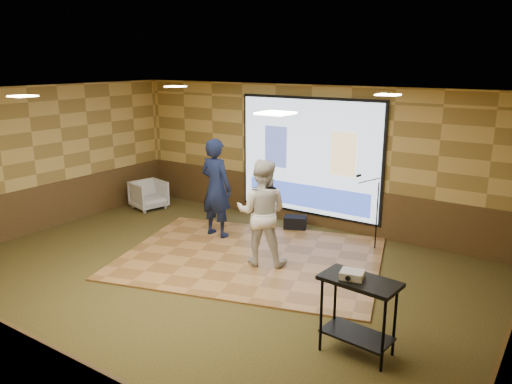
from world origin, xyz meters
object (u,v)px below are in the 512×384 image
Objects in this scene: projector at (352,275)px; banquet_chair at (149,195)px; projector_screen at (309,158)px; duffel_bag at (295,223)px; player_right at (262,212)px; dance_floor at (251,257)px; player_left at (216,188)px; mic_stand at (373,225)px; av_table at (359,302)px.

banquet_chair is at bearing 143.73° from projector.
duffel_bag is (-0.05, -0.44, -1.33)m from projector_screen.
player_right reaches higher than duffel_bag.
duffel_bag is at bearing 93.60° from dance_floor.
projector is at bearing 151.69° from player_left.
projector is 7.22m from banquet_chair.
projector_screen reaches higher than player_left.
projector_screen is at bearing -121.36° from player_left.
player_right is 2.90m from projector.
mic_stand is at bearing 95.19° from projector.
dance_floor is 4.64× the size of av_table.
dance_floor is 3.17× the size of mic_stand.
av_table is at bearing 152.51° from player_left.
duffel_bag is (3.71, 0.61, -0.20)m from banquet_chair.
banquet_chair is (-4.15, 1.36, -0.62)m from player_right.
player_left is at bearing 149.64° from av_table.
mic_stand is at bearing -70.69° from banquet_chair.
dance_floor is 6.08× the size of banquet_chair.
projector_screen reaches higher than mic_stand.
projector_screen is 2.31× the size of mic_stand.
player_right is 2.48× the size of banquet_chair.
player_right is at bearing 158.41° from player_left.
player_left is 2.77m from banquet_chair.
player_left reaches higher than mic_stand.
player_right is 6.82× the size of projector.
banquet_chair is at bearing -170.71° from duffel_bag.
av_table is 0.35m from projector.
mic_stand is (-1.02, 3.45, -0.53)m from projector.
mic_stand is at bearing 44.46° from dance_floor.
player_right is 2.97m from av_table.
dance_floor is at bearing -45.43° from player_right.
player_left reaches higher than duffel_bag.
projector is at bearing -83.82° from mic_stand.
duffel_bag reaches higher than dance_floor.
projector is 0.59× the size of duffel_bag.
banquet_chair is at bearing 173.99° from mic_stand.
player_right reaches higher than projector.
banquet_chair is at bearing 162.33° from dance_floor.
player_right reaches higher than av_table.
projector_screen is 1.79× the size of player_right.
player_right is 4.41m from banquet_chair.
dance_floor is 3.40m from projector.
player_left reaches higher than dance_floor.
projector_screen is 12.22× the size of projector.
player_left is 1.90m from duffel_bag.
mic_stand is (1.73, -0.63, -0.98)m from projector_screen.
projector_screen is 2.69m from dance_floor.
mic_stand is (1.35, 1.78, -0.47)m from player_right.
dance_floor is 2.29× the size of player_left.
player_right reaches higher than banquet_chair.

